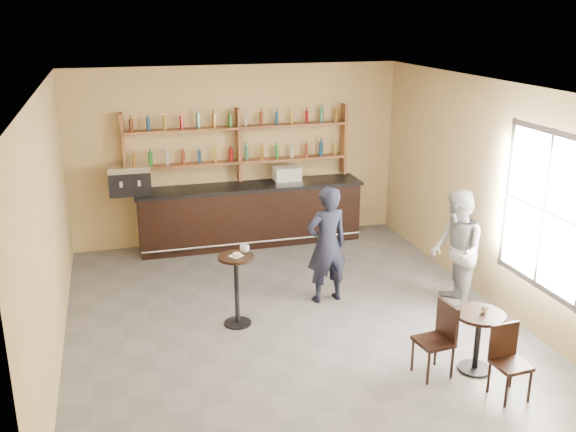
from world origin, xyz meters
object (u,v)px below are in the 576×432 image
object	(u,v)px
espresso_machine	(129,180)
chair_west	(434,341)
chair_south	(511,364)
pedestal_table	(237,290)
man_main	(327,245)
patron_second	(456,251)
cafe_table	(477,342)
pastry_case	(287,175)
bar_counter	(250,214)

from	to	relation	value
espresso_machine	chair_west	xyz separation A→B (m)	(3.17, -4.96, -0.91)
chair_west	chair_south	size ratio (longest dim) A/B	1.07
pedestal_table	man_main	size ratio (longest dim) A/B	0.57
patron_second	man_main	bearing A→B (deg)	-99.92
pedestal_table	cafe_table	distance (m)	3.16
cafe_table	patron_second	distance (m)	1.77
pastry_case	pedestal_table	xyz separation A→B (m)	(-1.56, -3.08, -0.75)
espresso_machine	chair_south	bearing A→B (deg)	-55.72
chair_west	chair_south	world-z (taller)	chair_west
chair_west	patron_second	bearing A→B (deg)	136.93
pedestal_table	patron_second	bearing A→B (deg)	-6.04
pedestal_table	cafe_table	world-z (taller)	pedestal_table
cafe_table	chair_south	distance (m)	0.60
pastry_case	man_main	world-z (taller)	man_main
man_main	chair_south	size ratio (longest dim) A/B	2.09
man_main	cafe_table	size ratio (longest dim) A/B	2.33
chair_west	bar_counter	bearing A→B (deg)	-174.44
pedestal_table	man_main	xyz separation A→B (m)	(1.41, 0.40, 0.37)
chair_west	cafe_table	bearing A→B (deg)	78.05
bar_counter	espresso_machine	bearing A→B (deg)	180.00
bar_counter	cafe_table	distance (m)	5.27
pedestal_table	chair_south	distance (m)	3.59
bar_counter	man_main	xyz separation A→B (m)	(0.54, -2.68, 0.32)
pedestal_table	cafe_table	size ratio (longest dim) A/B	1.34
bar_counter	chair_west	xyz separation A→B (m)	(1.08, -4.96, -0.11)
bar_counter	espresso_machine	size ratio (longest dim) A/B	5.88
chair_south	pedestal_table	bearing A→B (deg)	131.12
pedestal_table	chair_south	size ratio (longest dim) A/B	1.20
bar_counter	cafe_table	world-z (taller)	bar_counter
bar_counter	cafe_table	bearing A→B (deg)	-71.95
espresso_machine	pedestal_table	xyz separation A→B (m)	(1.22, -3.08, -0.86)
man_main	chair_south	world-z (taller)	man_main
espresso_machine	cafe_table	xyz separation A→B (m)	(3.72, -5.01, -0.98)
bar_counter	cafe_table	size ratio (longest dim) A/B	5.46
chair_south	chair_west	bearing A→B (deg)	128.52
man_main	chair_west	world-z (taller)	man_main
chair_south	patron_second	world-z (taller)	patron_second
pastry_case	pedestal_table	distance (m)	3.53
pastry_case	chair_west	world-z (taller)	pastry_case
man_main	cafe_table	distance (m)	2.61
chair_west	patron_second	world-z (taller)	patron_second
chair_west	patron_second	distance (m)	1.97
pedestal_table	pastry_case	bearing A→B (deg)	63.21
man_main	patron_second	size ratio (longest dim) A/B	1.00
patron_second	chair_south	bearing A→B (deg)	-0.19
bar_counter	pastry_case	distance (m)	0.98
chair_south	patron_second	xyz separation A→B (m)	(0.54, 2.20, 0.46)
pastry_case	cafe_table	size ratio (longest dim) A/B	0.65
cafe_table	patron_second	bearing A→B (deg)	69.81
chair_south	patron_second	size ratio (longest dim) A/B	0.48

